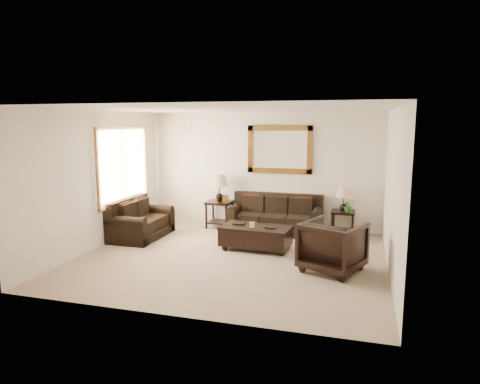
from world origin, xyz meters
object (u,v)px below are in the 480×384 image
(sofa, at_px, (276,219))
(coffee_table, at_px, (256,235))
(loveseat, at_px, (139,223))
(armchair, at_px, (333,244))
(end_table_right, at_px, (343,203))
(end_table_left, at_px, (219,193))

(sofa, distance_m, coffee_table, 1.43)
(loveseat, height_order, coffee_table, loveseat)
(coffee_table, xyz_separation_m, armchair, (1.53, -0.87, 0.18))
(end_table_right, bearing_deg, coffee_table, -135.83)
(end_table_left, bearing_deg, coffee_table, -50.16)
(loveseat, xyz_separation_m, coffee_table, (2.65, -0.18, -0.02))
(end_table_right, distance_m, armchair, 2.43)
(sofa, distance_m, armchair, 2.71)
(sofa, xyz_separation_m, end_table_right, (1.48, 0.12, 0.41))
(end_table_left, bearing_deg, loveseat, -136.23)
(loveseat, relative_size, end_table_left, 1.18)
(sofa, relative_size, loveseat, 1.39)
(sofa, relative_size, armchair, 2.21)
(sofa, bearing_deg, armchair, -58.20)
(armchair, bearing_deg, sofa, -35.53)
(end_table_right, relative_size, coffee_table, 0.78)
(armchair, bearing_deg, end_table_left, -17.73)
(loveseat, bearing_deg, armchair, -104.09)
(sofa, height_order, coffee_table, sofa)
(end_table_left, xyz_separation_m, coffee_table, (1.26, -1.51, -0.54))
(sofa, bearing_deg, end_table_right, 4.62)
(end_table_right, bearing_deg, loveseat, -162.14)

